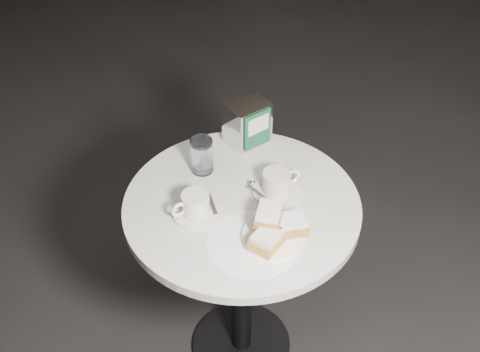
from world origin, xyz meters
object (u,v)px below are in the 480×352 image
at_px(coffee_cup_left, 195,206).
at_px(napkin_dispenser, 247,123).
at_px(coffee_cup_right, 277,184).
at_px(water_glass_right, 245,134).
at_px(cafe_table, 242,248).
at_px(water_glass_left, 202,156).
at_px(beignet_plate, 275,230).

relative_size(coffee_cup_left, napkin_dispenser, 1.08).
height_order(coffee_cup_right, water_glass_right, water_glass_right).
height_order(cafe_table, coffee_cup_left, coffee_cup_left).
relative_size(coffee_cup_right, water_glass_left, 1.46).
bearing_deg(coffee_cup_left, cafe_table, -11.04).
relative_size(cafe_table, napkin_dispenser, 4.78).
distance_m(water_glass_left, water_glass_right, 0.18).
xyz_separation_m(cafe_table, beignet_plate, (0.05, -0.16, 0.23)).
relative_size(beignet_plate, coffee_cup_left, 1.35).
height_order(beignet_plate, napkin_dispenser, napkin_dispenser).
xyz_separation_m(cafe_table, water_glass_right, (0.08, 0.26, 0.25)).
relative_size(cafe_table, coffee_cup_left, 4.43).
height_order(cafe_table, water_glass_right, water_glass_right).
bearing_deg(napkin_dispenser, beignet_plate, -117.64).
distance_m(beignet_plate, coffee_cup_right, 0.19).
bearing_deg(beignet_plate, cafe_table, 106.39).
bearing_deg(beignet_plate, coffee_cup_left, 141.20).
bearing_deg(coffee_cup_right, beignet_plate, -119.87).
bearing_deg(water_glass_left, water_glass_right, 27.14).
bearing_deg(beignet_plate, water_glass_left, 110.30).
xyz_separation_m(coffee_cup_right, water_glass_right, (-0.03, 0.24, 0.01)).
bearing_deg(coffee_cup_left, beignet_plate, -53.60).
bearing_deg(water_glass_right, water_glass_left, -152.86).
distance_m(cafe_table, beignet_plate, 0.28).
bearing_deg(water_glass_right, coffee_cup_left, -130.06).
bearing_deg(cafe_table, napkin_dispenser, 70.35).
bearing_deg(coffee_cup_left, water_glass_left, 56.11).
bearing_deg(beignet_plate, napkin_dispenser, 83.40).
bearing_deg(napkin_dispenser, coffee_cup_left, -151.25).
distance_m(coffee_cup_right, water_glass_right, 0.25).
distance_m(coffee_cup_left, coffee_cup_right, 0.25).
bearing_deg(cafe_table, coffee_cup_left, -176.25).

